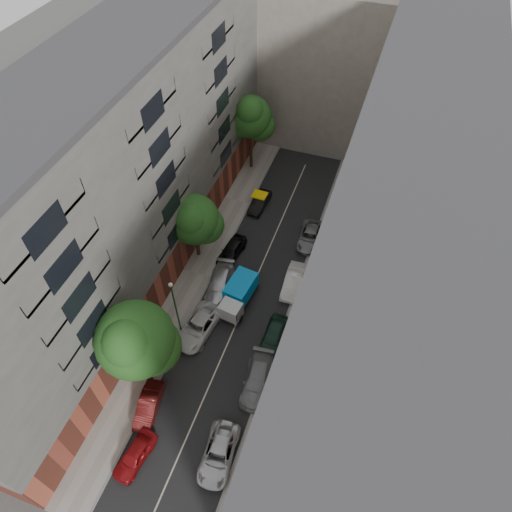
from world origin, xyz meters
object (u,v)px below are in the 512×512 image
at_px(car_right_3, 293,281).
at_px(tree_far, 251,119).
at_px(car_left_4, 232,250).
at_px(tree_mid, 194,221).
at_px(car_left_1, 149,405).
at_px(car_left_5, 260,202).
at_px(car_right_1, 257,380).
at_px(tree_near, 136,343).
at_px(lamp_post, 175,303).
at_px(car_left_0, 135,455).
at_px(car_right_2, 273,336).
at_px(car_right_4, 310,236).
at_px(car_left_3, 220,284).
at_px(pedestrian, 329,268).
at_px(car_right_0, 219,454).
at_px(tarp_truck, 238,295).
at_px(car_left_2, 198,327).

xyz_separation_m(car_right_3, tree_far, (-9.57, 15.49, 5.92)).
height_order(car_left_4, tree_mid, tree_mid).
bearing_deg(tree_far, car_left_1, -85.56).
bearing_deg(car_left_5, tree_far, 120.22).
height_order(car_right_1, tree_near, tree_near).
xyz_separation_m(car_left_1, lamp_post, (-0.64, 7.04, 3.63)).
xyz_separation_m(car_left_0, tree_near, (-1.70, 5.60, 5.56)).
xyz_separation_m(car_right_2, car_right_4, (0.00, 12.40, -0.09)).
relative_size(car_left_3, pedestrian, 3.00).
bearing_deg(lamp_post, car_right_0, -50.82).
height_order(car_left_4, car_left_5, car_left_4).
xyz_separation_m(tarp_truck, tree_mid, (-5.69, 4.10, 3.57)).
bearing_deg(car_right_4, car_right_0, -95.21).
xyz_separation_m(car_left_3, tree_far, (-3.17, 17.96, 5.92)).
xyz_separation_m(car_left_0, car_right_1, (6.40, 8.20, 0.08)).
bearing_deg(car_left_4, tarp_truck, -56.27).
bearing_deg(car_left_5, car_right_2, -63.94).
bearing_deg(pedestrian, car_left_0, 81.32).
bearing_deg(car_left_1, car_right_4, 61.55).
bearing_deg(car_right_3, car_left_1, -117.65).
relative_size(tarp_truck, car_right_0, 1.07).
bearing_deg(car_left_3, pedestrian, 20.20).
bearing_deg(car_left_0, car_left_1, 110.73).
height_order(car_right_3, tree_mid, tree_mid).
distance_m(car_right_1, car_right_2, 4.20).
bearing_deg(tarp_truck, car_left_0, -90.69).
relative_size(car_left_5, car_right_3, 0.89).
relative_size(car_right_2, lamp_post, 0.65).
bearing_deg(car_right_4, car_left_3, -129.64).
xyz_separation_m(car_right_1, tree_near, (-8.10, -2.60, 5.47)).
distance_m(car_right_4, lamp_post, 16.59).
xyz_separation_m(car_left_4, lamp_post, (-0.98, -9.76, 3.58)).
bearing_deg(car_right_0, tree_near, 148.71).
height_order(car_right_0, car_right_2, car_right_2).
relative_size(car_left_1, car_right_0, 0.84).
relative_size(car_right_4, tree_near, 0.51).
xyz_separation_m(car_right_3, tree_near, (-8.10, -13.00, 5.47)).
distance_m(tarp_truck, tree_mid, 7.87).
xyz_separation_m(car_right_3, lamp_post, (-7.84, -7.96, 3.56)).
bearing_deg(car_left_1, car_right_2, 41.01).
relative_size(car_left_4, car_right_0, 0.88).
bearing_deg(tree_near, tarp_truck, 67.70).
height_order(car_left_4, car_right_2, car_right_2).
bearing_deg(car_right_2, car_left_2, -168.78).
bearing_deg(car_left_4, lamp_post, -88.76).
xyz_separation_m(car_left_1, car_left_4, (0.34, 16.80, 0.05)).
xyz_separation_m(car_right_1, car_right_4, (0.00, 16.60, -0.08)).
bearing_deg(tree_near, car_right_2, 40.00).
distance_m(car_left_1, car_left_2, 7.64).
distance_m(tarp_truck, car_right_4, 10.57).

